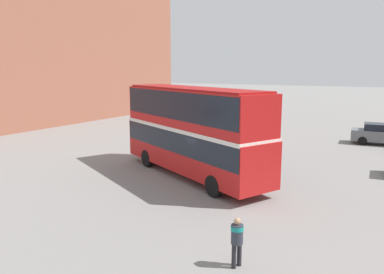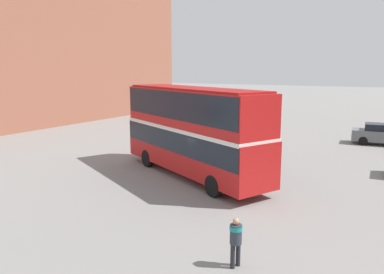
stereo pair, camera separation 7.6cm
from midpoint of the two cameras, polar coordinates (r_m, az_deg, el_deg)
ground_plane at (r=19.24m, az=3.84°, el=-7.37°), size 240.00×240.00×0.00m
building_row_left at (r=46.26m, az=-21.59°, el=12.63°), size 10.36×37.31×16.54m
double_decker_bus at (r=20.26m, az=0.11°, el=1.65°), size 10.68×6.87×4.88m
pedestrian_foreground at (r=11.51m, az=6.89°, el=-14.92°), size 0.49×0.49×1.54m
parked_car_kerb_far at (r=32.74m, az=27.14°, el=0.37°), size 4.68×2.19×1.64m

